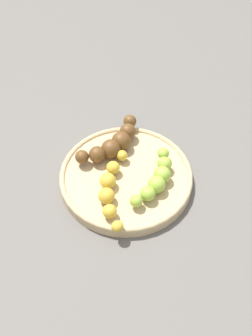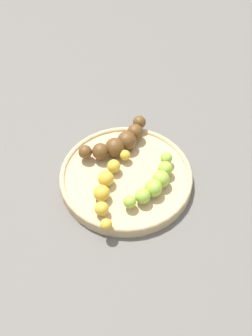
{
  "view_description": "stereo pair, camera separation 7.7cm",
  "coord_description": "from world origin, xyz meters",
  "px_view_note": "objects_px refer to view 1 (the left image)",
  "views": [
    {
      "loc": [
        -0.1,
        0.48,
        0.63
      ],
      "look_at": [
        0.0,
        0.0,
        0.04
      ],
      "focal_mm": 46.27,
      "sensor_mm": 36.0,
      "label": 1
    },
    {
      "loc": [
        -0.17,
        0.46,
        0.63
      ],
      "look_at": [
        0.0,
        0.0,
        0.04
      ],
      "focal_mm": 46.27,
      "sensor_mm": 36.0,
      "label": 2
    }
  ],
  "objects_px": {
    "fruit_bowl": "(126,177)",
    "banana_overripe": "(113,143)",
    "banana_spotted": "(111,188)",
    "banana_green": "(157,179)"
  },
  "relations": [
    {
      "from": "banana_spotted",
      "to": "banana_overripe",
      "type": "xyz_separation_m",
      "value": [
        0.02,
        -0.1,
        0.0
      ]
    },
    {
      "from": "banana_spotted",
      "to": "banana_green",
      "type": "relative_size",
      "value": 1.25
    },
    {
      "from": "fruit_bowl",
      "to": "banana_overripe",
      "type": "xyz_separation_m",
      "value": [
        0.04,
        -0.06,
        0.03
      ]
    },
    {
      "from": "banana_spotted",
      "to": "banana_overripe",
      "type": "height_order",
      "value": "banana_overripe"
    },
    {
      "from": "banana_spotted",
      "to": "banana_overripe",
      "type": "relative_size",
      "value": 1.28
    },
    {
      "from": "fruit_bowl",
      "to": "banana_overripe",
      "type": "bearing_deg",
      "value": -57.3
    },
    {
      "from": "banana_green",
      "to": "fruit_bowl",
      "type": "bearing_deg",
      "value": -175.81
    },
    {
      "from": "fruit_bowl",
      "to": "banana_spotted",
      "type": "height_order",
      "value": "banana_spotted"
    },
    {
      "from": "banana_green",
      "to": "banana_overripe",
      "type": "distance_m",
      "value": 0.11
    },
    {
      "from": "fruit_bowl",
      "to": "banana_green",
      "type": "xyz_separation_m",
      "value": [
        -0.06,
        0.01,
        0.02
      ]
    }
  ]
}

